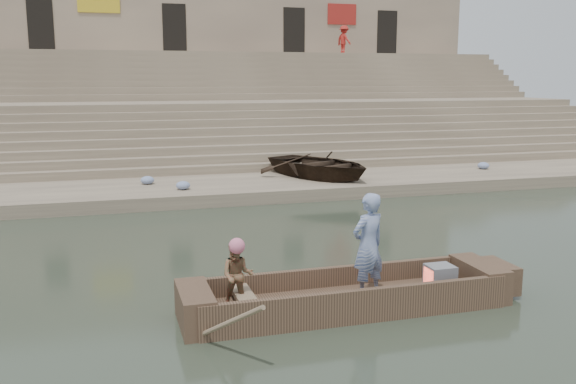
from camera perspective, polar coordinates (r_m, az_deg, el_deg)
name	(u,v)px	position (r m, az deg, el deg)	size (l,w,h in m)	color
ground	(392,253)	(14.12, 9.55, -5.56)	(120.00, 120.00, 0.00)	#273225
lower_landing	(290,186)	(21.37, 0.20, 0.59)	(32.00, 4.00, 0.40)	gray
mid_landing	(243,132)	(28.43, -4.14, 5.46)	(32.00, 3.00, 2.80)	gray
upper_landing	(216,100)	(35.22, -6.62, 8.33)	(32.00, 3.00, 5.20)	gray
ghat_steps	(235,121)	(30.05, -4.84, 6.48)	(32.00, 11.00, 5.20)	gray
building_wall	(204,48)	(39.18, -7.74, 12.91)	(32.00, 5.07, 11.20)	tan
main_rowboat	(346,303)	(10.70, 5.38, -10.11)	(5.00, 1.30, 0.22)	brown
rowboat_trim	(358,291)	(10.70, 6.46, -9.01)	(6.04, 2.63, 1.75)	brown
standing_man	(368,246)	(10.44, 7.35, -4.90)	(0.65, 0.43, 1.78)	navy
rowing_man	(237,275)	(10.00, -4.67, -7.62)	(0.53, 0.41, 1.08)	#236B3C
television	(439,276)	(11.33, 13.71, -7.52)	(0.46, 0.42, 0.40)	slate
beached_rowboat	(320,165)	(21.83, 2.92, 2.51)	(3.09, 4.33, 0.90)	#2D2116
pedestrian	(344,40)	(37.45, 5.15, 13.71)	(1.06, 0.61, 1.64)	#AE231D
cloth_bundles	(206,179)	(20.79, -7.50, 1.15)	(19.13, 1.78, 0.26)	#3F5999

